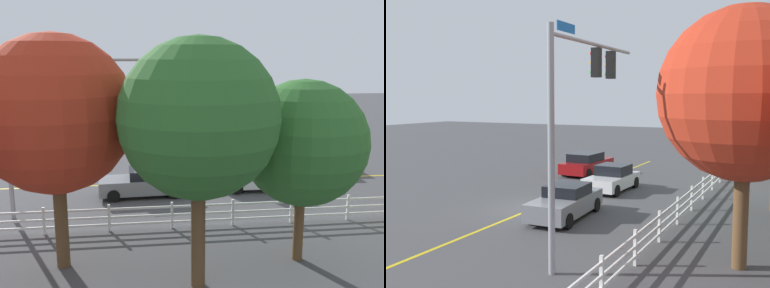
{
  "view_description": "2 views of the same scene",
  "coord_description": "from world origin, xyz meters",
  "views": [
    {
      "loc": [
        0.92,
        23.84,
        7.04
      ],
      "look_at": [
        -1.87,
        1.83,
        2.63
      ],
      "focal_mm": 40.32,
      "sensor_mm": 36.0,
      "label": 1
    },
    {
      "loc": [
        17.84,
        11.24,
        5.18
      ],
      "look_at": [
        -1.7,
        1.51,
        2.97
      ],
      "focal_mm": 42.72,
      "sensor_mm": 36.0,
      "label": 2
    }
  ],
  "objects": [
    {
      "name": "lane_center_stripe",
      "position": [
        -4.0,
        0.0,
        0.0
      ],
      "size": [
        28.0,
        0.16,
        0.01
      ],
      "primitive_type": "cube",
      "color": "gold",
      "rests_on": "ground_plane"
    },
    {
      "name": "white_rail_fence",
      "position": [
        -3.0,
        6.72,
        0.6
      ],
      "size": [
        26.1,
        0.1,
        1.15
      ],
      "color": "white",
      "rests_on": "ground_plane"
    },
    {
      "name": "car_0",
      "position": [
        -5.62,
        1.7,
        0.68
      ],
      "size": [
        4.09,
        2.06,
        1.45
      ],
      "rotation": [
        0.0,
        0.0,
        -0.04
      ],
      "color": "silver",
      "rests_on": "ground_plane"
    },
    {
      "name": "car_2",
      "position": [
        0.69,
        2.1,
        0.69
      ],
      "size": [
        4.57,
        2.05,
        1.44
      ],
      "rotation": [
        0.0,
        0.0,
        0.05
      ],
      "color": "slate",
      "rests_on": "ground_plane"
    },
    {
      "name": "signal_assembly",
      "position": [
        4.73,
        4.74,
        5.16
      ],
      "size": [
        6.41,
        0.38,
        7.4
      ],
      "color": "gray",
      "rests_on": "ground_plane"
    },
    {
      "name": "tree_5",
      "position": [
        3.58,
        9.63,
        5.27
      ],
      "size": [
        5.18,
        5.18,
        7.88
      ],
      "color": "brown",
      "rests_on": "ground_plane"
    },
    {
      "name": "car_1",
      "position": [
        -9.99,
        -1.95,
        0.72
      ],
      "size": [
        4.74,
        2.11,
        1.47
      ],
      "rotation": [
        0.0,
        0.0,
        3.11
      ],
      "color": "maroon",
      "rests_on": "ground_plane"
    },
    {
      "name": "ground_plane",
      "position": [
        0.0,
        0.0,
        0.0
      ],
      "size": [
        120.0,
        120.0,
        0.0
      ],
      "primitive_type": "plane",
      "color": "#444447"
    }
  ]
}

